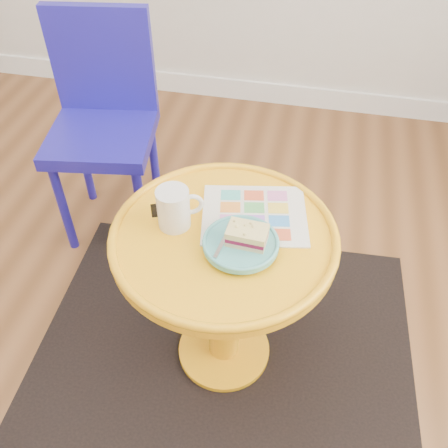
% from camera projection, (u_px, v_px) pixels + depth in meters
% --- Properties ---
extents(floor, '(4.00, 4.00, 0.00)m').
position_uv_depth(floor, '(11.00, 385.00, 1.67)').
color(floor, brown).
rests_on(floor, ground).
extents(rug, '(1.35, 1.16, 0.01)m').
position_uv_depth(rug, '(224.00, 351.00, 1.76)').
color(rug, black).
rests_on(rug, ground).
extents(side_table, '(0.62, 0.62, 0.59)m').
position_uv_depth(side_table, '(224.00, 274.00, 1.47)').
color(side_table, '#F8A814').
rests_on(side_table, ground).
extents(chair, '(0.45, 0.45, 0.89)m').
position_uv_depth(chair, '(103.00, 114.00, 1.93)').
color(chair, '#1E179B').
rests_on(chair, ground).
extents(newspaper, '(0.33, 0.30, 0.01)m').
position_uv_depth(newspaper, '(254.00, 215.00, 1.40)').
color(newspaper, silver).
rests_on(newspaper, side_table).
extents(mug, '(0.12, 0.09, 0.12)m').
position_uv_depth(mug, '(174.00, 207.00, 1.34)').
color(mug, silver).
rests_on(mug, side_table).
extents(plate, '(0.20, 0.20, 0.02)m').
position_uv_depth(plate, '(241.00, 244.00, 1.30)').
color(plate, '#50A9A7').
rests_on(plate, newspaper).
extents(cake_slice, '(0.11, 0.07, 0.05)m').
position_uv_depth(cake_slice, '(247.00, 235.00, 1.28)').
color(cake_slice, '#D3BC8C').
rests_on(cake_slice, plate).
extents(fork, '(0.03, 0.14, 0.00)m').
position_uv_depth(fork, '(225.00, 237.00, 1.30)').
color(fork, silver).
rests_on(fork, plate).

